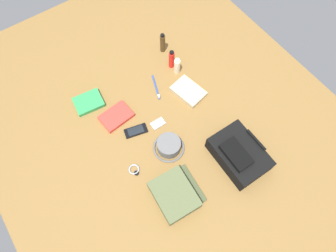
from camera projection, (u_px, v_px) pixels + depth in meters
name	position (u px, v px, depth m)	size (l,w,h in m)	color
ground_plane	(168.00, 130.00, 1.76)	(2.64, 2.02, 0.02)	brown
backpack	(239.00, 154.00, 1.61)	(0.33, 0.23, 0.13)	black
toiletry_pouch	(175.00, 194.00, 1.54)	(0.26, 0.26, 0.07)	#56603D
bucket_hat	(169.00, 146.00, 1.66)	(0.18, 0.18, 0.08)	#606060
cologne_bottle	(163.00, 43.00, 1.94)	(0.03, 0.03, 0.15)	#473319
sunscreen_spray	(172.00, 59.00, 1.88)	(0.04, 0.04, 0.14)	red
lotion_bottle	(177.00, 66.00, 1.87)	(0.04, 0.04, 0.12)	beige
paperback_novel	(89.00, 102.00, 1.81)	(0.16, 0.19, 0.03)	#2D934C
travel_guidebook	(116.00, 116.00, 1.77)	(0.15, 0.20, 0.03)	red
cell_phone	(136.00, 131.00, 1.73)	(0.09, 0.15, 0.01)	black
media_player	(158.00, 124.00, 1.75)	(0.05, 0.09, 0.01)	#B7B7BC
wristwatch	(134.00, 170.00, 1.63)	(0.07, 0.06, 0.01)	#99999E
toothbrush	(156.00, 88.00, 1.86)	(0.18, 0.07, 0.02)	blue
folded_towel	(188.00, 92.00, 1.84)	(0.20, 0.14, 0.04)	#C6B289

